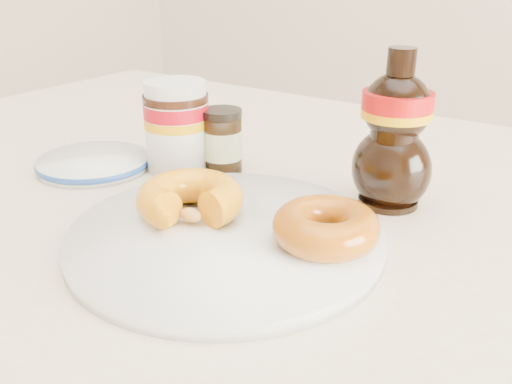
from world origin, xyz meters
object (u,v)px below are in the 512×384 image
Objects in this scene: syrup_bottle at (395,130)px; dark_jar at (222,141)px; dining_table at (292,278)px; nutella_jar at (177,123)px; donut_bitten at (190,199)px; donut_whole at (326,227)px; blue_rim_saucer at (94,163)px; plate at (225,236)px.

syrup_bottle is 0.21m from dark_jar.
dining_table is 0.23m from nutella_jar.
dark_jar is at bearing 128.10° from donut_bitten.
dining_table is at bearing 136.18° from donut_whole.
syrup_bottle is at bearing 10.59° from nutella_jar.
syrup_bottle is at bearing 17.13° from blue_rim_saucer.
dark_jar is (-0.07, 0.15, 0.01)m from donut_bitten.
syrup_bottle is (0.13, 0.17, 0.05)m from donut_bitten.
syrup_bottle is (-0.00, 0.14, 0.05)m from donut_whole.
dark_jar reaches higher than blue_rim_saucer.
blue_rim_saucer is at bearing 175.48° from donut_bitten.
blue_rim_saucer is (-0.26, 0.07, -0.00)m from plate.
nutella_jar is 1.42× the size of dark_jar.
dark_jar is (-0.21, -0.02, -0.04)m from syrup_bottle.
donut_bitten is 0.22m from syrup_bottle.
donut_bitten is 0.62× the size of syrup_bottle.
plate is 3.11× the size of donut_whole.
syrup_bottle is (0.07, 0.07, 0.17)m from dining_table.
plate is 0.19m from dark_jar.
syrup_bottle reaches higher than blue_rim_saucer.
dark_jar is at bearing 149.45° from donut_whole.
syrup_bottle reaches higher than dining_table.
nutella_jar is at bearing -169.41° from syrup_bottle.
donut_whole is at bearing -43.82° from dining_table.
blue_rim_saucer reaches higher than dining_table.
nutella_jar reaches higher than dining_table.
syrup_bottle is at bearing 5.96° from dark_jar.
syrup_bottle is at bearing 90.04° from donut_whole.
donut_bitten is at bearing -63.37° from dark_jar.
donut_whole is at bearing -89.96° from syrup_bottle.
dark_jar is at bearing 128.22° from plate.
donut_whole is 0.57× the size of syrup_bottle.
syrup_bottle is 1.18× the size of blue_rim_saucer.
blue_rim_saucer is at bearing 165.64° from plate.
nutella_jar is at bearing -151.69° from dark_jar.
dining_table is 0.29m from blue_rim_saucer.
donut_bitten is 0.94× the size of nutella_jar.
nutella_jar is 0.79× the size of blue_rim_saucer.
donut_whole is 0.85× the size of nutella_jar.
donut_bitten is at bearing 173.45° from plate.
dining_table is at bearing 7.27° from blue_rim_saucer.
plate and blue_rim_saucer have the same top height.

